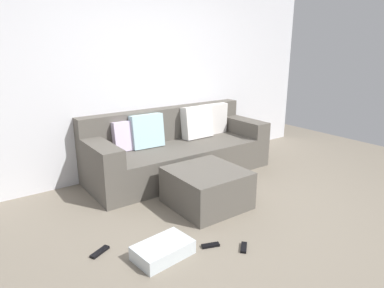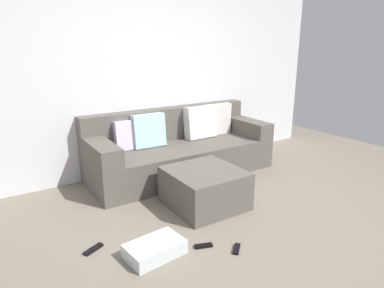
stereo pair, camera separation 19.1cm
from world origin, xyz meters
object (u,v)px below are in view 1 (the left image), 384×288
(remote_near_ottoman, at_px, (244,247))
(remote_under_side_table, at_px, (100,252))
(storage_bin, at_px, (163,250))
(remote_by_storage_bin, at_px, (211,245))
(couch_sectional, at_px, (178,150))
(ottoman, at_px, (207,188))

(remote_near_ottoman, bearing_deg, remote_under_side_table, 104.63)
(storage_bin, height_order, remote_by_storage_bin, storage_bin)
(couch_sectional, height_order, remote_under_side_table, couch_sectional)
(couch_sectional, xyz_separation_m, storage_bin, (-1.18, -1.56, -0.27))
(couch_sectional, xyz_separation_m, remote_by_storage_bin, (-0.76, -1.68, -0.32))
(remote_under_side_table, bearing_deg, couch_sectional, 11.56)
(remote_by_storage_bin, bearing_deg, storage_bin, -176.20)
(remote_by_storage_bin, bearing_deg, ottoman, 74.38)
(remote_by_storage_bin, distance_m, remote_under_side_table, 0.96)
(remote_under_side_table, bearing_deg, storage_bin, -66.23)
(ottoman, bearing_deg, remote_under_side_table, -171.79)
(couch_sectional, bearing_deg, remote_by_storage_bin, -114.39)
(remote_near_ottoman, xyz_separation_m, remote_by_storage_bin, (-0.22, 0.20, 0.00))
(remote_by_storage_bin, bearing_deg, remote_near_ottoman, -22.44)
(couch_sectional, xyz_separation_m, ottoman, (-0.29, -1.02, -0.12))
(couch_sectional, distance_m, remote_by_storage_bin, 1.87)
(ottoman, xyz_separation_m, remote_under_side_table, (-1.30, -0.19, -0.19))
(storage_bin, bearing_deg, remote_near_ottoman, -26.47)
(couch_sectional, relative_size, remote_by_storage_bin, 15.61)
(remote_by_storage_bin, xyz_separation_m, remote_under_side_table, (-0.83, 0.48, 0.00))
(remote_near_ottoman, bearing_deg, storage_bin, 110.82)
(remote_near_ottoman, bearing_deg, remote_by_storage_bin, 95.08)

